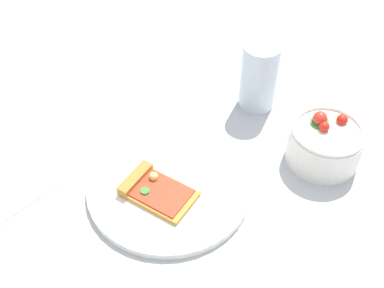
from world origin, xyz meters
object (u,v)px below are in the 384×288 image
object	(u,v)px
plate	(169,186)
paper_napkin	(6,179)
pizza_slice_main	(153,189)
salad_bowl	(325,143)
soda_glass	(259,79)

from	to	relation	value
plate	paper_napkin	size ratio (longest dim) A/B	1.80
pizza_slice_main	salad_bowl	bearing A→B (deg)	-139.26
paper_napkin	plate	bearing A→B (deg)	-159.76
soda_glass	paper_napkin	xyz separation A→B (m)	(0.33, 0.37, -0.06)
pizza_slice_main	plate	bearing A→B (deg)	-121.05
salad_bowl	paper_napkin	world-z (taller)	salad_bowl
paper_napkin	pizza_slice_main	bearing A→B (deg)	-163.93
paper_napkin	salad_bowl	bearing A→B (deg)	-150.55
pizza_slice_main	paper_napkin	world-z (taller)	pizza_slice_main
plate	pizza_slice_main	world-z (taller)	pizza_slice_main
pizza_slice_main	soda_glass	bearing A→B (deg)	-104.64
plate	paper_napkin	bearing A→B (deg)	20.24
plate	pizza_slice_main	bearing A→B (deg)	58.95
plate	pizza_slice_main	size ratio (longest dim) A/B	2.20
soda_glass	paper_napkin	world-z (taller)	soda_glass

